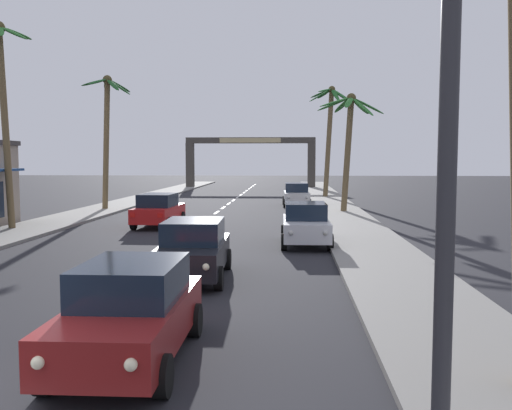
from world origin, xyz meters
TOP-DOWN VIEW (x-y plane):
  - sidewalk_right at (7.80, 20.00)m, footprint 3.20×110.00m
  - sidewalk_left at (-7.80, 20.00)m, footprint 3.20×110.00m
  - lane_markings at (0.40, 20.63)m, footprint 4.28×88.60m
  - sedan_lead_at_stop_bar at (2.01, 2.21)m, footprint 1.96×4.45m
  - sedan_third_in_queue at (1.94, 8.88)m, footprint 2.05×4.49m
  - sedan_oncoming_far at (-1.95, 21.18)m, footprint 2.09×4.51m
  - sedan_parked_nearest_kerb at (5.32, 15.51)m, footprint 2.00×4.47m
  - sedan_parked_mid_kerb at (5.15, 34.18)m, footprint 2.05×4.49m
  - palm_left_third at (-8.79, 19.12)m, footprint 3.16×3.07m
  - palm_left_farthest at (-7.31, 29.79)m, footprint 3.36×3.41m
  - palm_right_third at (8.36, 29.04)m, footprint 4.25×4.25m
  - palm_right_farthest at (8.12, 43.04)m, footprint 3.97×4.03m
  - town_gateway_arch at (0.00, 59.89)m, footprint 15.28×0.90m

SIDE VIEW (x-z plane):
  - lane_markings at x=0.40m, z-range 0.00..0.01m
  - sidewalk_right at x=7.80m, z-range 0.00..0.14m
  - sidewalk_left at x=-7.80m, z-range 0.00..0.14m
  - sedan_lead_at_stop_bar at x=2.01m, z-range 0.01..1.69m
  - sedan_third_in_queue at x=1.94m, z-range 0.01..1.69m
  - sedan_oncoming_far at x=-1.95m, z-range 0.01..1.69m
  - sedan_parked_nearest_kerb at x=5.32m, z-range 0.01..1.69m
  - sedan_parked_mid_kerb at x=5.15m, z-range 0.01..1.69m
  - town_gateway_arch at x=0.00m, z-range 0.97..6.92m
  - palm_right_third at x=8.36m, z-range 1.56..9.08m
  - palm_left_farthest at x=-7.31m, z-range 1.57..10.45m
  - palm_right_farthest at x=8.12m, z-range 1.81..11.55m
  - palm_left_third at x=-8.79m, z-range 1.88..11.71m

